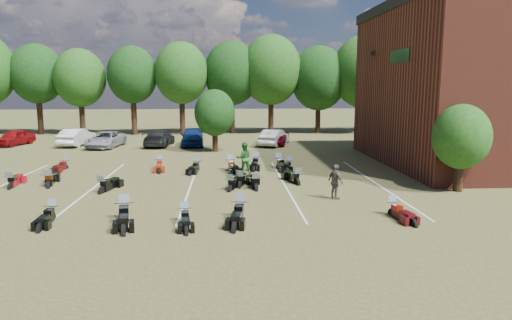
{
  "coord_description": "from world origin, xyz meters",
  "views": [
    {
      "loc": [
        -1.05,
        -20.66,
        5.31
      ],
      "look_at": [
        0.53,
        4.0,
        1.2
      ],
      "focal_mm": 32.0,
      "sensor_mm": 36.0,
      "label": 1
    }
  ],
  "objects": [
    {
      "name": "motorcycle_3",
      "position": [
        -2.72,
        -3.38,
        0.0
      ],
      "size": [
        0.89,
        2.07,
        1.12
      ],
      "primitive_type": null,
      "rotation": [
        0.0,
        0.0,
        0.13
      ],
      "color": "black",
      "rests_on": "ground"
    },
    {
      "name": "motorcycle_8",
      "position": [
        -10.34,
        3.17,
        0.0
      ],
      "size": [
        1.33,
        2.61,
        1.39
      ],
      "primitive_type": null,
      "rotation": [
        0.0,
        0.0,
        3.36
      ],
      "color": "black",
      "rests_on": "ground"
    },
    {
      "name": "car_2",
      "position": [
        -11.37,
        18.56,
        0.67
      ],
      "size": [
        2.81,
        5.09,
        1.35
      ],
      "primitive_type": "imported",
      "rotation": [
        0.0,
        0.0,
        -0.12
      ],
      "color": "#919399",
      "rests_on": "ground"
    },
    {
      "name": "motorcycle_16",
      "position": [
        -2.9,
        7.43,
        0.0
      ],
      "size": [
        1.1,
        2.21,
        1.18
      ],
      "primitive_type": null,
      "rotation": [
        0.0,
        0.0,
        -0.21
      ],
      "color": "black",
      "rests_on": "ground"
    },
    {
      "name": "parking_lines",
      "position": [
        -3.0,
        3.0,
        0.01
      ],
      "size": [
        20.1,
        14.0,
        0.01
      ],
      "color": "silver",
      "rests_on": "ground"
    },
    {
      "name": "motorcycle_9",
      "position": [
        -7.23,
        1.73,
        0.0
      ],
      "size": [
        1.25,
        2.41,
        1.29
      ],
      "primitive_type": null,
      "rotation": [
        0.0,
        0.0,
        2.91
      ],
      "color": "black",
      "rests_on": "ground"
    },
    {
      "name": "person_green",
      "position": [
        -0.04,
        6.2,
        0.95
      ],
      "size": [
        0.97,
        0.78,
        1.9
      ],
      "primitive_type": "imported",
      "rotation": [
        0.0,
        0.0,
        3.21
      ],
      "color": "#286A27",
      "rests_on": "ground"
    },
    {
      "name": "motorcycle_19",
      "position": [
        0.83,
        8.55,
        0.0
      ],
      "size": [
        1.08,
        2.44,
        1.32
      ],
      "primitive_type": null,
      "rotation": [
        0.0,
        0.0,
        -0.14
      ],
      "color": "black",
      "rests_on": "ground"
    },
    {
      "name": "car_7",
      "position": [
        15.34,
        20.38,
        0.73
      ],
      "size": [
        2.06,
        5.06,
        1.47
      ],
      "primitive_type": "imported",
      "rotation": [
        0.0,
        0.0,
        3.14
      ],
      "color": "#323337",
      "rests_on": "ground"
    },
    {
      "name": "motorcycle_4",
      "position": [
        -0.54,
        -2.91,
        0.0
      ],
      "size": [
        1.13,
        2.48,
        1.33
      ],
      "primitive_type": null,
      "rotation": [
        0.0,
        0.0,
        -0.16
      ],
      "color": "black",
      "rests_on": "ground"
    },
    {
      "name": "motorcycle_15",
      "position": [
        -5.35,
        8.23,
        0.0
      ],
      "size": [
        0.98,
        2.27,
        1.23
      ],
      "primitive_type": null,
      "rotation": [
        0.0,
        0.0,
        0.13
      ],
      "color": "maroon",
      "rests_on": "ground"
    },
    {
      "name": "young_tree_near_building",
      "position": [
        10.5,
        1.0,
        2.75
      ],
      "size": [
        2.8,
        2.8,
        4.16
      ],
      "color": "black",
      "rests_on": "ground"
    },
    {
      "name": "motorcycle_2",
      "position": [
        -5.13,
        -2.91,
        0.0
      ],
      "size": [
        1.26,
        2.6,
        1.39
      ],
      "primitive_type": null,
      "rotation": [
        0.0,
        0.0,
        0.19
      ],
      "color": "black",
      "rests_on": "ground"
    },
    {
      "name": "motorcycle_7",
      "position": [
        -12.2,
        3.01,
        0.0
      ],
      "size": [
        0.98,
        2.32,
        1.26
      ],
      "primitive_type": null,
      "rotation": [
        0.0,
        0.0,
        3.26
      ],
      "color": "maroon",
      "rests_on": "ground"
    },
    {
      "name": "car_0",
      "position": [
        -19.72,
        20.47,
        0.69
      ],
      "size": [
        2.61,
        4.36,
        1.39
      ],
      "primitive_type": "imported",
      "rotation": [
        0.0,
        0.0,
        -0.25
      ],
      "color": "maroon",
      "rests_on": "ground"
    },
    {
      "name": "car_4",
      "position": [
        -4.07,
        19.25,
        0.79
      ],
      "size": [
        2.15,
        4.76,
        1.59
      ],
      "primitive_type": "imported",
      "rotation": [
        0.0,
        0.0,
        0.06
      ],
      "color": "navy",
      "rests_on": "ground"
    },
    {
      "name": "motorcycle_0",
      "position": [
        -8.0,
        -2.73,
        0.0
      ],
      "size": [
        0.77,
        2.07,
        1.13
      ],
      "primitive_type": null,
      "rotation": [
        0.0,
        0.0,
        0.06
      ],
      "color": "black",
      "rests_on": "ground"
    },
    {
      "name": "young_tree_midfield",
      "position": [
        -2.0,
        15.5,
        3.09
      ],
      "size": [
        3.2,
        3.2,
        4.7
      ],
      "color": "black",
      "rests_on": "ground"
    },
    {
      "name": "car_1",
      "position": [
        -14.17,
        19.9,
        0.76
      ],
      "size": [
        2.19,
        4.76,
        1.51
      ],
      "primitive_type": "imported",
      "rotation": [
        0.0,
        0.0,
        3.01
      ],
      "color": "silver",
      "rests_on": "ground"
    },
    {
      "name": "tree_line",
      "position": [
        -1.0,
        29.0,
        6.31
      ],
      "size": [
        56.0,
        6.0,
        9.79
      ],
      "color": "black",
      "rests_on": "ground"
    },
    {
      "name": "motorcycle_17",
      "position": [
        -0.86,
        7.43,
        0.0
      ],
      "size": [
        1.22,
        2.53,
        1.35
      ],
      "primitive_type": null,
      "rotation": [
        0.0,
        0.0,
        0.19
      ],
      "color": "black",
      "rests_on": "ground"
    },
    {
      "name": "car_3",
      "position": [
        -6.92,
        19.13,
        0.69
      ],
      "size": [
        2.4,
        4.94,
        1.39
      ],
      "primitive_type": "imported",
      "rotation": [
        0.0,
        0.0,
        3.04
      ],
      "color": "black",
      "rests_on": "ground"
    },
    {
      "name": "car_5",
      "position": [
        3.06,
        18.79,
        0.72
      ],
      "size": [
        3.09,
        4.62,
        1.44
      ],
      "primitive_type": "imported",
      "rotation": [
        0.0,
        0.0,
        2.75
      ],
      "color": "#BABBB5",
      "rests_on": "ground"
    },
    {
      "name": "person_grey",
      "position": [
        3.97,
        -0.21,
        0.83
      ],
      "size": [
        0.79,
        1.05,
        1.66
      ],
      "primitive_type": "imported",
      "rotation": [
        0.0,
        0.0,
        2.03
      ],
      "color": "#534D47",
      "rests_on": "ground"
    },
    {
      "name": "motorcycle_20",
      "position": [
        2.85,
        7.53,
        0.0
      ],
      "size": [
        0.97,
        2.07,
        1.11
      ],
      "primitive_type": null,
      "rotation": [
        0.0,
        0.0,
        -0.17
      ],
      "color": "black",
      "rests_on": "ground"
    },
    {
      "name": "motorcycle_11",
      "position": [
        -0.4,
        2.56,
        0.0
      ],
      "size": [
        1.06,
        2.36,
        1.27
      ],
      "primitive_type": null,
      "rotation": [
        0.0,
        0.0,
        2.99
      ],
      "color": "black",
      "rests_on": "ground"
    },
    {
      "name": "ground",
      "position": [
        0.0,
        0.0,
        0.0
      ],
      "size": [
        160.0,
        160.0,
        0.0
      ],
      "primitive_type": "plane",
      "color": "brown",
      "rests_on": "ground"
    },
    {
      "name": "motorcycle_13",
      "position": [
        2.69,
        3.04,
        0.0
      ],
      "size": [
        1.21,
        2.43,
        1.3
      ],
      "primitive_type": null,
      "rotation": [
        0.0,
        0.0,
        3.35
      ],
      "color": "black",
      "rests_on": "ground"
    },
    {
      "name": "motorcycle_14",
      "position": [
        -11.29,
        8.47,
        0.0
      ],
      "size": [
        0.87,
        2.06,
        1.11
      ],
      "primitive_type": null,
      "rotation": [
        0.0,
        0.0,
        -0.12
      ],
      "color": "#41090A",
      "rests_on": "ground"
    },
    {
      "name": "car_6",
      "position": [
        3.12,
        19.38,
        0.68
      ],
      "size": [
        3.38,
        5.27,
        1.35
      ],
      "primitive_type": "imported",
      "rotation": [
        0.0,
        0.0,
        -0.25
      ],
      "color": "#510413",
      "rests_on": "ground"
    },
    {
      "name": "motorcycle_18",
      "position": [
        2.26,
        7.97,
        0.0
      ],
      "size": [
        1.15,
        2.5,
        1.34
      ],
      "primitive_type": null,
      "rotation": [
        0.0,
        0.0,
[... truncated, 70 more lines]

